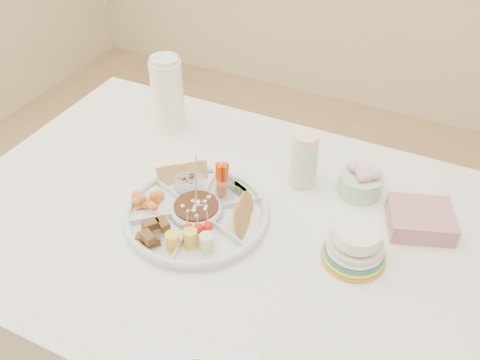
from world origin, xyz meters
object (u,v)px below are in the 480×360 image
at_px(plate_stack, 356,244).
at_px(dining_table, 231,306).
at_px(thermos, 168,94).
at_px(party_tray, 197,211).

bearing_deg(plate_stack, dining_table, -178.40).
distance_m(dining_table, thermos, 0.70).
distance_m(party_tray, plate_stack, 0.42).
height_order(thermos, plate_stack, thermos).
distance_m(dining_table, party_tray, 0.41).
relative_size(dining_table, party_tray, 4.00).
xyz_separation_m(dining_table, plate_stack, (0.34, 0.01, 0.43)).
relative_size(dining_table, plate_stack, 9.61).
relative_size(dining_table, thermos, 5.86).
bearing_deg(dining_table, plate_stack, 1.60).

